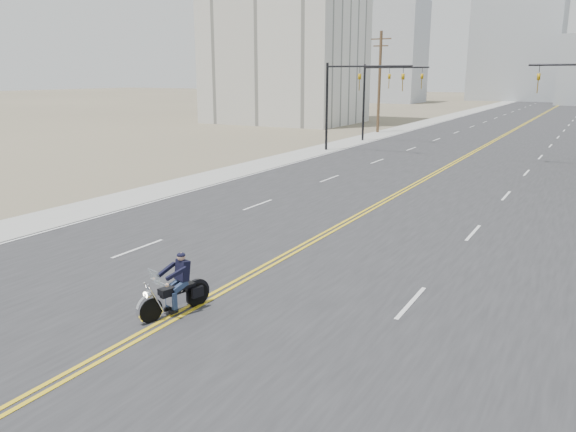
# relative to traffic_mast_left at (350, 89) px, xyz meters

# --- Properties ---
(ground_plane) EXTENTS (400.00, 400.00, 0.00)m
(ground_plane) POSITION_rel_traffic_mast_left_xyz_m (8.98, -32.00, -4.94)
(ground_plane) COLOR #776D56
(ground_plane) RESTS_ON ground
(road) EXTENTS (20.00, 200.00, 0.01)m
(road) POSITION_rel_traffic_mast_left_xyz_m (8.98, 38.00, -4.93)
(road) COLOR #303033
(road) RESTS_ON ground
(sidewalk_left) EXTENTS (3.00, 200.00, 0.01)m
(sidewalk_left) POSITION_rel_traffic_mast_left_xyz_m (-2.52, 38.00, -4.93)
(sidewalk_left) COLOR #A5A5A0
(sidewalk_left) RESTS_ON ground
(traffic_mast_left) EXTENTS (7.10, 0.26, 7.00)m
(traffic_mast_left) POSITION_rel_traffic_mast_left_xyz_m (0.00, 0.00, 0.00)
(traffic_mast_left) COLOR black
(traffic_mast_left) RESTS_ON ground
(traffic_mast_far) EXTENTS (6.10, 0.26, 7.00)m
(traffic_mast_far) POSITION_rel_traffic_mast_left_xyz_m (-0.33, 8.00, -0.06)
(traffic_mast_far) COLOR black
(traffic_mast_far) RESTS_ON ground
(utility_pole_left) EXTENTS (2.20, 0.30, 10.50)m
(utility_pole_left) POSITION_rel_traffic_mast_left_xyz_m (-3.52, 16.00, 0.54)
(utility_pole_left) COLOR brown
(utility_pole_left) RESTS_ON ground
(apartment_block) EXTENTS (18.00, 14.00, 30.00)m
(apartment_block) POSITION_rel_traffic_mast_left_xyz_m (-19.02, 23.00, 10.06)
(apartment_block) COLOR silver
(apartment_block) RESTS_ON ground
(haze_bldg_a) EXTENTS (14.00, 12.00, 22.00)m
(haze_bldg_a) POSITION_rel_traffic_mast_left_xyz_m (-26.02, 83.00, 6.06)
(haze_bldg_a) COLOR #B7BCC6
(haze_bldg_a) RESTS_ON ground
(haze_bldg_d) EXTENTS (20.00, 15.00, 26.00)m
(haze_bldg_d) POSITION_rel_traffic_mast_left_xyz_m (-3.02, 108.00, 8.06)
(haze_bldg_d) COLOR #ADB2B7
(haze_bldg_d) RESTS_ON ground
(haze_bldg_f) EXTENTS (12.00, 12.00, 16.00)m
(haze_bldg_f) POSITION_rel_traffic_mast_left_xyz_m (-41.02, 98.00, 3.06)
(haze_bldg_f) COLOR #ADB2B7
(haze_bldg_f) RESTS_ON ground
(motorcyclist) EXTENTS (1.36, 2.21, 1.60)m
(motorcyclist) POSITION_rel_traffic_mast_left_xyz_m (8.81, -31.67, -4.13)
(motorcyclist) COLOR black
(motorcyclist) RESTS_ON ground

